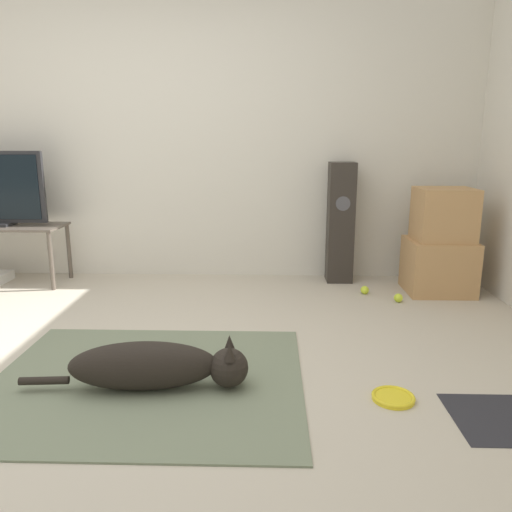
# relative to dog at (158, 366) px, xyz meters

# --- Properties ---
(ground_plane) EXTENTS (12.00, 12.00, 0.00)m
(ground_plane) POSITION_rel_dog_xyz_m (-0.24, 0.09, -0.13)
(ground_plane) COLOR #BCB29E
(wall_back) EXTENTS (8.00, 0.06, 2.55)m
(wall_back) POSITION_rel_dog_xyz_m (-0.24, 2.19, 1.15)
(wall_back) COLOR beige
(wall_back) RESTS_ON ground_plane
(area_rug) EXTENTS (1.58, 1.34, 0.01)m
(area_rug) POSITION_rel_dog_xyz_m (-0.08, 0.09, -0.12)
(area_rug) COLOR slate
(area_rug) RESTS_ON ground_plane
(dog) EXTENTS (1.11, 0.26, 0.25)m
(dog) POSITION_rel_dog_xyz_m (0.00, 0.00, 0.00)
(dog) COLOR black
(dog) RESTS_ON area_rug
(frisbee) EXTENTS (0.20, 0.20, 0.03)m
(frisbee) POSITION_rel_dog_xyz_m (1.14, -0.06, -0.12)
(frisbee) COLOR yellow
(frisbee) RESTS_ON ground_plane
(cardboard_box_lower) EXTENTS (0.51, 0.45, 0.43)m
(cardboard_box_lower) POSITION_rel_dog_xyz_m (1.90, 1.69, 0.08)
(cardboard_box_lower) COLOR tan
(cardboard_box_lower) RESTS_ON ground_plane
(cardboard_box_upper) EXTENTS (0.43, 0.38, 0.41)m
(cardboard_box_upper) POSITION_rel_dog_xyz_m (1.90, 1.68, 0.50)
(cardboard_box_upper) COLOR tan
(cardboard_box_upper) RESTS_ON cardboard_box_lower
(floor_speaker) EXTENTS (0.22, 0.22, 1.02)m
(floor_speaker) POSITION_rel_dog_xyz_m (1.15, 2.00, 0.38)
(floor_speaker) COLOR #2D2823
(floor_speaker) RESTS_ON ground_plane
(tennis_ball_by_boxes) EXTENTS (0.07, 0.07, 0.07)m
(tennis_ball_by_boxes) POSITION_rel_dog_xyz_m (1.30, 1.61, -0.10)
(tennis_ball_by_boxes) COLOR #C6E033
(tennis_ball_by_boxes) RESTS_ON ground_plane
(tennis_ball_near_speaker) EXTENTS (0.07, 0.07, 0.07)m
(tennis_ball_near_speaker) POSITION_rel_dog_xyz_m (1.52, 1.41, -0.10)
(tennis_ball_near_speaker) COLOR #C6E033
(tennis_ball_near_speaker) RESTS_ON ground_plane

